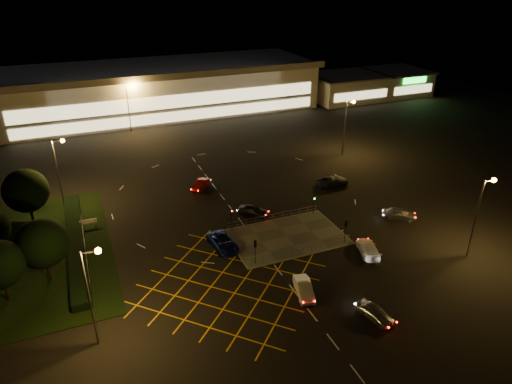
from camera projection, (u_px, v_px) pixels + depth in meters
name	position (u px, v px, depth m)	size (l,w,h in m)	color
ground	(266.00, 233.00, 59.22)	(180.00, 180.00, 0.00)	black
pedestrian_island	(287.00, 237.00, 58.21)	(14.00, 9.00, 0.12)	#4C4944
grass_verge	(32.00, 255.00, 54.63)	(18.00, 30.00, 0.08)	black
hedge	(76.00, 243.00, 56.13)	(2.00, 26.00, 1.00)	black
supermarket	(163.00, 88.00, 108.29)	(72.00, 26.50, 10.50)	beige
retail_unit_a	(346.00, 87.00, 118.28)	(18.80, 14.80, 6.35)	beige
retail_unit_b	(396.00, 82.00, 123.72)	(14.80, 14.80, 6.35)	beige
streetlight_sw	(92.00, 284.00, 39.01)	(1.78, 0.56, 10.03)	slate
streetlight_se	(481.00, 207.00, 51.67)	(1.78, 0.56, 10.03)	slate
streetlight_nw	(59.00, 163.00, 63.23)	(1.78, 0.56, 10.03)	slate
streetlight_ne	(347.00, 120.00, 81.25)	(1.78, 0.56, 10.03)	slate
streetlight_far_left	(130.00, 101.00, 92.90)	(1.78, 0.56, 10.03)	slate
streetlight_far_right	(300.00, 82.00, 108.20)	(1.78, 0.56, 10.03)	slate
signal_sw	(255.00, 247.00, 51.83)	(0.28, 0.30, 3.15)	black
signal_se	(346.00, 227.00, 55.93)	(0.28, 0.30, 3.15)	black
signal_nw	(232.00, 216.00, 58.46)	(0.28, 0.30, 3.15)	black
signal_ne	(314.00, 199.00, 62.55)	(0.28, 0.30, 3.15)	black
tree_c	(26.00, 191.00, 59.10)	(5.76, 5.76, 7.84)	black
tree_e	(42.00, 244.00, 48.30)	(5.40, 5.40, 7.35)	black
car_near_silver	(375.00, 313.00, 44.47)	(1.64, 4.07, 1.39)	silver
car_queue_white	(304.00, 289.00, 47.77)	(1.51, 4.33, 1.43)	white
car_left_blue	(223.00, 243.00, 55.69)	(2.53, 5.48, 1.52)	navy
car_far_dkgrey	(253.00, 211.00, 63.12)	(1.86, 4.58, 1.33)	black
car_right_silver	(399.00, 214.00, 62.29)	(1.78, 4.42, 1.51)	#A4A7AC
car_circ_red	(201.00, 185.00, 70.76)	(1.44, 4.14, 1.36)	maroon
car_east_grey	(333.00, 181.00, 71.86)	(2.40, 5.20, 1.44)	black
car_approach_white	(368.00, 248.00, 54.64)	(2.01, 4.94, 1.43)	white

